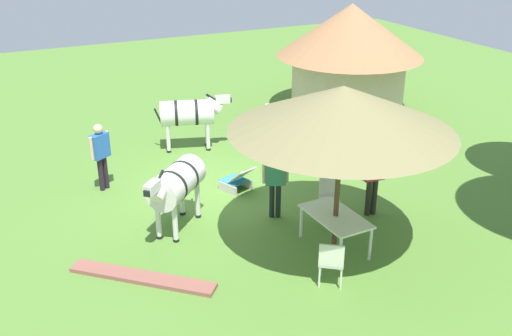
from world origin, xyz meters
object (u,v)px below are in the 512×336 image
at_px(thatched_hut, 350,52).
at_px(zebra_nearest_camera, 296,118).
at_px(shade_umbrella, 343,109).
at_px(zebra_toward_hut, 189,113).
at_px(zebra_by_umbrella, 176,184).
at_px(guest_behind_table, 374,172).
at_px(patio_chair_east_end, 331,260).
at_px(standing_watcher, 100,151).
at_px(striped_lounge_chair, 237,180).
at_px(guest_beside_umbrella, 275,177).
at_px(patio_dining_table, 335,219).
at_px(patio_chair_near_hut, 329,196).

bearing_deg(thatched_hut, zebra_nearest_camera, -53.39).
distance_m(thatched_hut, shade_umbrella, 8.86).
bearing_deg(zebra_toward_hut, zebra_by_umbrella, -5.62).
bearing_deg(guest_behind_table, patio_chair_east_end, -135.63).
xyz_separation_m(patio_chair_east_end, guest_behind_table, (-1.86, 2.24, 0.50)).
height_order(standing_watcher, striped_lounge_chair, standing_watcher).
bearing_deg(guest_beside_umbrella, shade_umbrella, -49.83).
height_order(patio_chair_east_end, standing_watcher, standing_watcher).
xyz_separation_m(thatched_hut, zebra_nearest_camera, (2.50, -3.36, -0.94)).
xyz_separation_m(patio_chair_east_end, zebra_by_umbrella, (-3.12, -1.79, 0.52)).
bearing_deg(zebra_toward_hut, zebra_nearest_camera, 76.19).
height_order(thatched_hut, zebra_nearest_camera, thatched_hut).
xyz_separation_m(patio_chair_east_end, striped_lounge_chair, (-4.25, 0.09, -0.26)).
height_order(patio_dining_table, zebra_toward_hut, zebra_toward_hut).
distance_m(patio_chair_near_hut, guest_behind_table, 1.07).
height_order(shade_umbrella, patio_dining_table, shade_umbrella).
distance_m(thatched_hut, guest_beside_umbrella, 7.91).
xyz_separation_m(patio_dining_table, standing_watcher, (-4.68, -3.52, 0.34)).
relative_size(patio_chair_near_hut, guest_beside_umbrella, 0.57).
xyz_separation_m(thatched_hut, zebra_by_umbrella, (5.08, -7.66, -0.92)).
xyz_separation_m(patio_chair_east_end, guest_beside_umbrella, (-2.69, 0.29, 0.43)).
xyz_separation_m(shade_umbrella, zebra_by_umbrella, (-2.09, -2.54, -1.86)).
height_order(guest_beside_umbrella, standing_watcher, standing_watcher).
bearing_deg(zebra_toward_hut, guest_behind_table, 40.36).
distance_m(guest_behind_table, zebra_by_umbrella, 4.22).
bearing_deg(shade_umbrella, guest_behind_table, 119.27).
bearing_deg(zebra_toward_hut, patio_chair_near_hut, 32.56).
distance_m(guest_behind_table, zebra_nearest_camera, 3.84).
bearing_deg(zebra_by_umbrella, patio_dining_table, -174.39).
height_order(shade_umbrella, patio_chair_east_end, shade_umbrella).
height_order(patio_chair_near_hut, zebra_toward_hut, zebra_toward_hut).
distance_m(patio_dining_table, striped_lounge_chair, 3.31).
bearing_deg(guest_beside_umbrella, patio_chair_east_end, -71.46).
bearing_deg(zebra_by_umbrella, striped_lounge_chair, -103.93).
distance_m(striped_lounge_chair, zebra_by_umbrella, 2.33).
relative_size(thatched_hut, patio_dining_table, 3.12).
xyz_separation_m(guest_behind_table, zebra_toward_hut, (-5.38, -2.25, 0.02)).
height_order(patio_chair_near_hut, guest_behind_table, guest_behind_table).
relative_size(guest_behind_table, zebra_toward_hut, 0.83).
relative_size(patio_chair_near_hut, zebra_nearest_camera, 0.47).
relative_size(patio_dining_table, guest_behind_table, 0.88).
height_order(patio_chair_east_end, guest_behind_table, guest_behind_table).
distance_m(shade_umbrella, guest_behind_table, 2.54).
height_order(guest_beside_umbrella, zebra_nearest_camera, guest_beside_umbrella).
relative_size(guest_beside_umbrella, guest_behind_table, 0.93).
xyz_separation_m(standing_watcher, zebra_toward_hut, (-1.53, 2.75, 0.05)).
bearing_deg(patio_dining_table, guest_behind_table, 119.27).
height_order(patio_chair_east_end, zebra_nearest_camera, zebra_nearest_camera).
height_order(patio_chair_east_end, zebra_by_umbrella, zebra_by_umbrella).
distance_m(thatched_hut, patio_dining_table, 8.90).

